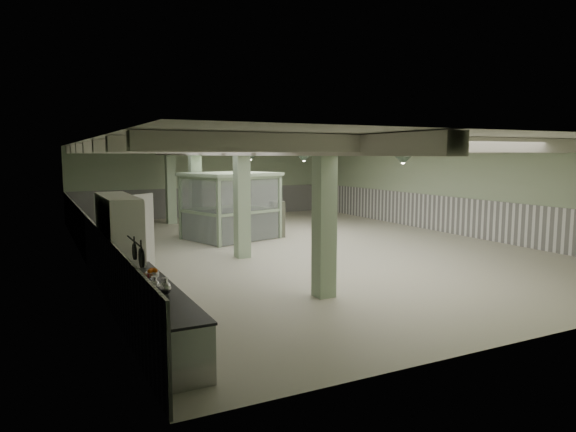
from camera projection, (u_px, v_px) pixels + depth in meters
name	position (u px, v px, depth m)	size (l,w,h in m)	color
floor	(298.00, 246.00, 18.13)	(20.00, 20.00, 0.00)	beige
ceiling	(298.00, 143.00, 17.70)	(14.00, 20.00, 0.02)	silver
wall_back	(209.00, 182.00, 26.78)	(14.00, 0.02, 3.60)	#A2B591
wall_front	(562.00, 235.00, 9.04)	(14.00, 0.02, 3.60)	#A2B591
wall_left	(84.00, 204.00, 14.79)	(0.02, 20.00, 3.60)	#A2B591
wall_right	(449.00, 189.00, 21.03)	(0.02, 20.00, 3.60)	#A2B591
wainscot_left	(86.00, 240.00, 14.93)	(0.05, 19.90, 1.50)	white
wainscot_right	(447.00, 215.00, 21.15)	(0.05, 19.90, 1.50)	white
wainscot_back	(209.00, 202.00, 26.89)	(13.90, 0.05, 1.50)	white
girder	(230.00, 149.00, 16.61)	(0.45, 19.90, 0.40)	silver
beam_a	(460.00, 145.00, 11.07)	(13.90, 0.35, 0.32)	silver
beam_b	(388.00, 146.00, 13.28)	(13.90, 0.35, 0.32)	silver
beam_c	(337.00, 148.00, 15.50)	(13.90, 0.35, 0.32)	silver
beam_d	(298.00, 149.00, 17.72)	(13.90, 0.35, 0.32)	silver
beam_e	(268.00, 149.00, 19.94)	(13.90, 0.35, 0.32)	silver
beam_f	(244.00, 150.00, 22.16)	(13.90, 0.35, 0.32)	silver
beam_g	(225.00, 150.00, 24.37)	(13.90, 0.35, 0.32)	silver
column_a	(324.00, 218.00, 11.47)	(0.42, 0.42, 3.60)	#A5C09B
column_b	(242.00, 200.00, 15.91)	(0.42, 0.42, 3.60)	#A5C09B
column_c	(195.00, 190.00, 20.35)	(0.42, 0.42, 3.60)	#A5C09B
column_d	(171.00, 185.00, 23.89)	(0.42, 0.42, 3.60)	#A5C09B
hook_rail	(134.00, 241.00, 8.07)	(0.02, 0.02, 1.20)	black
pendant_front	(403.00, 161.00, 13.55)	(0.44, 0.44, 0.22)	#314233
pendant_mid	(304.00, 159.00, 18.43)	(0.44, 0.44, 0.22)	#314233
pendant_back	(251.00, 158.00, 22.87)	(0.44, 0.44, 0.22)	#314233
prep_counter	(154.00, 313.00, 8.94)	(0.80, 4.55, 0.91)	#ABABB0
pitcher_near	(154.00, 284.00, 8.64)	(0.18, 0.21, 0.27)	#ABABB0
pitcher_far	(165.00, 286.00, 8.47)	(0.20, 0.23, 0.29)	#ABABB0
veg_colander	(144.00, 279.00, 9.18)	(0.41, 0.41, 0.19)	#46464B
orange_bowl	(152.00, 275.00, 9.71)	(0.26, 0.26, 0.09)	#B2B2B7
skillet_near	(141.00, 258.00, 7.86)	(0.30, 0.30, 0.04)	black
skillet_far	(135.00, 252.00, 8.38)	(0.27, 0.27, 0.04)	black
walkin_cooler	(120.00, 244.00, 11.48)	(1.22, 2.65, 2.43)	white
guard_booth	(230.00, 194.00, 19.50)	(3.80, 3.49, 2.53)	#93AA88
filing_cabinet	(277.00, 219.00, 20.12)	(0.45, 0.65, 1.40)	#5D5F4F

